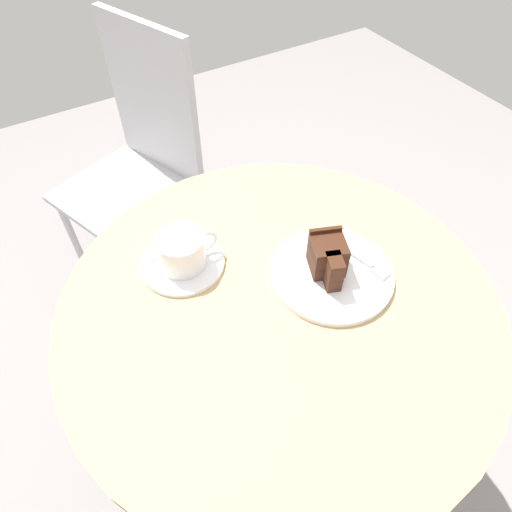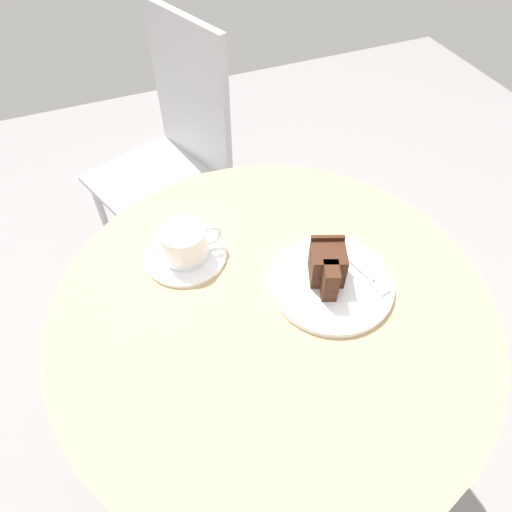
{
  "view_description": "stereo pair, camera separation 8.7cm",
  "coord_description": "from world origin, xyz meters",
  "px_view_note": "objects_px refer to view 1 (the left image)",
  "views": [
    {
      "loc": [
        -0.29,
        -0.4,
        1.44
      ],
      "look_at": [
        0.0,
        0.09,
        0.79
      ],
      "focal_mm": 32.0,
      "sensor_mm": 36.0,
      "label": 1
    },
    {
      "loc": [
        -0.21,
        -0.44,
        1.44
      ],
      "look_at": [
        0.0,
        0.09,
        0.79
      ],
      "focal_mm": 32.0,
      "sensor_mm": 36.0,
      "label": 2
    }
  ],
  "objects_px": {
    "cake_slice": "(328,257)",
    "fork": "(365,262)",
    "saucer": "(182,263)",
    "coffee_cup": "(182,250)",
    "cafe_chair": "(141,154)",
    "teaspoon": "(177,243)",
    "napkin": "(341,261)",
    "cake_plate": "(331,273)"
  },
  "relations": [
    {
      "from": "saucer",
      "to": "teaspoon",
      "type": "distance_m",
      "value": 0.05
    },
    {
      "from": "coffee_cup",
      "to": "cake_slice",
      "type": "bearing_deg",
      "value": -34.78
    },
    {
      "from": "saucer",
      "to": "cake_slice",
      "type": "distance_m",
      "value": 0.29
    },
    {
      "from": "cafe_chair",
      "to": "coffee_cup",
      "type": "bearing_deg",
      "value": -31.49
    },
    {
      "from": "cafe_chair",
      "to": "napkin",
      "type": "bearing_deg",
      "value": -10.52
    },
    {
      "from": "fork",
      "to": "cafe_chair",
      "type": "bearing_deg",
      "value": 177.62
    },
    {
      "from": "napkin",
      "to": "cafe_chair",
      "type": "relative_size",
      "value": 0.17
    },
    {
      "from": "saucer",
      "to": "teaspoon",
      "type": "height_order",
      "value": "teaspoon"
    },
    {
      "from": "napkin",
      "to": "cafe_chair",
      "type": "height_order",
      "value": "cafe_chair"
    },
    {
      "from": "teaspoon",
      "to": "fork",
      "type": "relative_size",
      "value": 0.77
    },
    {
      "from": "cafe_chair",
      "to": "cake_plate",
      "type": "bearing_deg",
      "value": -13.25
    },
    {
      "from": "cake_plate",
      "to": "napkin",
      "type": "bearing_deg",
      "value": 21.95
    },
    {
      "from": "cake_plate",
      "to": "coffee_cup",
      "type": "bearing_deg",
      "value": 144.65
    },
    {
      "from": "teaspoon",
      "to": "cake_slice",
      "type": "bearing_deg",
      "value": -60.53
    },
    {
      "from": "coffee_cup",
      "to": "fork",
      "type": "distance_m",
      "value": 0.36
    },
    {
      "from": "cake_slice",
      "to": "napkin",
      "type": "height_order",
      "value": "cake_slice"
    },
    {
      "from": "saucer",
      "to": "cake_plate",
      "type": "relative_size",
      "value": 0.7
    },
    {
      "from": "saucer",
      "to": "coffee_cup",
      "type": "xyz_separation_m",
      "value": [
        0.0,
        -0.01,
        0.04
      ]
    },
    {
      "from": "saucer",
      "to": "napkin",
      "type": "xyz_separation_m",
      "value": [
        0.28,
        -0.16,
        -0.0
      ]
    },
    {
      "from": "cake_plate",
      "to": "fork",
      "type": "xyz_separation_m",
      "value": [
        0.07,
        -0.02,
        0.01
      ]
    },
    {
      "from": "teaspoon",
      "to": "cafe_chair",
      "type": "relative_size",
      "value": 0.11
    },
    {
      "from": "cake_slice",
      "to": "saucer",
      "type": "bearing_deg",
      "value": 144.6
    },
    {
      "from": "cake_plate",
      "to": "teaspoon",
      "type": "bearing_deg",
      "value": 135.74
    },
    {
      "from": "cake_plate",
      "to": "fork",
      "type": "height_order",
      "value": "fork"
    },
    {
      "from": "saucer",
      "to": "coffee_cup",
      "type": "distance_m",
      "value": 0.04
    },
    {
      "from": "cafe_chair",
      "to": "cake_slice",
      "type": "bearing_deg",
      "value": -13.66
    },
    {
      "from": "napkin",
      "to": "cafe_chair",
      "type": "xyz_separation_m",
      "value": [
        -0.15,
        0.81,
        -0.2
      ]
    },
    {
      "from": "saucer",
      "to": "fork",
      "type": "bearing_deg",
      "value": -31.93
    },
    {
      "from": "saucer",
      "to": "coffee_cup",
      "type": "height_order",
      "value": "coffee_cup"
    },
    {
      "from": "cake_slice",
      "to": "fork",
      "type": "height_order",
      "value": "cake_slice"
    },
    {
      "from": "cake_slice",
      "to": "cafe_chair",
      "type": "relative_size",
      "value": 0.11
    },
    {
      "from": "fork",
      "to": "napkin",
      "type": "xyz_separation_m",
      "value": [
        -0.03,
        0.03,
        -0.01
      ]
    },
    {
      "from": "saucer",
      "to": "cake_plate",
      "type": "xyz_separation_m",
      "value": [
        0.24,
        -0.17,
        0.0
      ]
    },
    {
      "from": "cake_slice",
      "to": "napkin",
      "type": "distance_m",
      "value": 0.06
    },
    {
      "from": "saucer",
      "to": "cafe_chair",
      "type": "xyz_separation_m",
      "value": [
        0.13,
        0.66,
        -0.2
      ]
    },
    {
      "from": "saucer",
      "to": "cake_slice",
      "type": "relative_size",
      "value": 1.59
    },
    {
      "from": "coffee_cup",
      "to": "napkin",
      "type": "bearing_deg",
      "value": -29.03
    },
    {
      "from": "fork",
      "to": "napkin",
      "type": "bearing_deg",
      "value": -152.28
    },
    {
      "from": "cake_slice",
      "to": "cafe_chair",
      "type": "xyz_separation_m",
      "value": [
        -0.1,
        0.82,
        -0.25
      ]
    },
    {
      "from": "cake_plate",
      "to": "cake_slice",
      "type": "relative_size",
      "value": 2.26
    },
    {
      "from": "cake_plate",
      "to": "napkin",
      "type": "height_order",
      "value": "cake_plate"
    },
    {
      "from": "coffee_cup",
      "to": "fork",
      "type": "bearing_deg",
      "value": -31.39
    }
  ]
}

